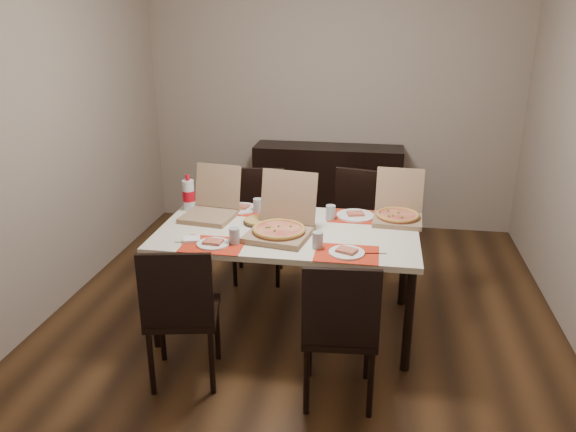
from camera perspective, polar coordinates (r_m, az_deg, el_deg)
The scene contains 19 objects.
ground at distance 4.40m, azimuth 1.59°, elevation -9.83°, with size 3.80×4.00×0.02m, color #432914.
room_walls at distance 4.27m, azimuth 2.64°, elevation 13.99°, with size 3.84×4.02×2.62m.
sideboard at distance 5.85m, azimuth 4.04°, elevation 2.77°, with size 1.50×0.40×0.90m, color black.
dining_table at distance 3.95m, azimuth 0.00°, elevation -2.27°, with size 1.80×1.00×0.75m.
chair_near_left at distance 3.45m, azimuth -10.82°, elevation -9.38°, with size 0.49×0.49×0.93m.
chair_near_right at distance 3.23m, azimuth 5.28°, elevation -11.19°, with size 0.45×0.45×0.93m.
chair_far_left at distance 4.81m, azimuth -2.99°, elevation -0.32°, with size 0.46×0.46×0.93m.
chair_far_right at distance 4.81m, azimuth 6.76°, elevation -0.46°, with size 0.50×0.50×0.93m.
setting_near_left at distance 3.70m, azimuth -7.29°, elevation -2.56°, with size 0.47×0.30×0.11m.
setting_near_right at distance 3.56m, azimuth 5.12°, elevation -3.35°, with size 0.47×0.30×0.11m.
setting_far_left at distance 4.32m, azimuth -4.63°, elevation 0.88°, with size 0.47×0.30×0.11m.
setting_far_right at distance 4.17m, azimuth 6.26°, elevation 0.12°, with size 0.48×0.30×0.11m.
napkin_loose at distance 3.90m, azimuth 1.45°, elevation -1.37°, with size 0.12×0.11×0.02m, color white.
pizza_box_center at distance 3.80m, azimuth -0.75°, elevation -1.12°, with size 0.47×0.51×0.40m.
pizza_box_right at distance 4.16m, azimuth 11.10°, elevation 0.33°, with size 0.37×0.40×0.35m.
pizza_box_left at distance 4.19m, azimuth -7.79°, elevation 0.74°, with size 0.40×0.44×0.36m.
faina_plate at distance 4.04m, azimuth -3.01°, elevation -0.54°, with size 0.22×0.22×0.03m.
dip_bowl at distance 4.02m, azimuth 1.44°, elevation -0.60°, with size 0.13×0.13×0.03m, color white.
soda_bottle at distance 4.35m, azimuth -10.07°, elevation 2.12°, with size 0.09×0.09×0.28m.
Camera 1 is at (0.51, -3.79, 2.18)m, focal length 35.00 mm.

